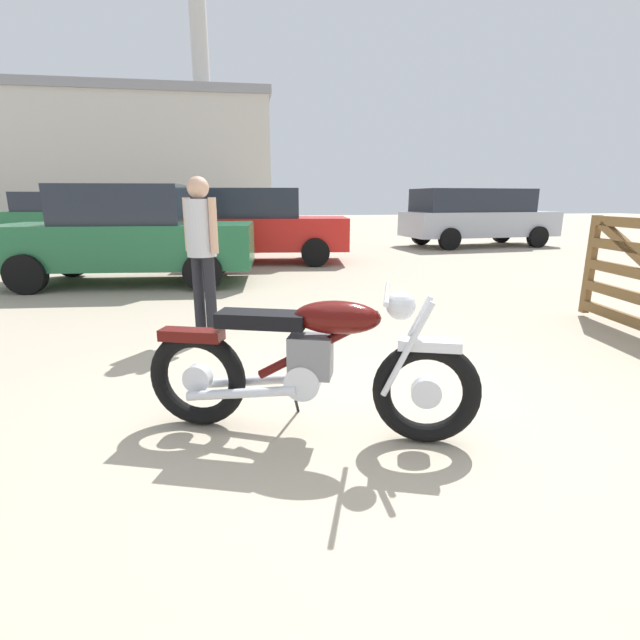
% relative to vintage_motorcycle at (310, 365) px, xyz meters
% --- Properties ---
extents(ground_plane, '(80.00, 80.00, 0.00)m').
position_rel_vintage_motorcycle_xyz_m(ground_plane, '(0.37, 0.21, -0.45)').
color(ground_plane, tan).
extents(vintage_motorcycle, '(1.99, 0.88, 0.94)m').
position_rel_vintage_motorcycle_xyz_m(vintage_motorcycle, '(0.00, 0.00, 0.00)').
color(vintage_motorcycle, black).
rests_on(vintage_motorcycle, ground_plane).
extents(bystander, '(0.35, 0.35, 1.66)m').
position_rel_vintage_motorcycle_xyz_m(bystander, '(-0.71, 2.35, 0.57)').
color(bystander, black).
rests_on(bystander, ground_plane).
extents(pale_sedan_back, '(4.41, 2.40, 1.67)m').
position_rel_vintage_motorcycle_xyz_m(pale_sedan_back, '(0.25, 8.40, 0.38)').
color(pale_sedan_back, black).
rests_on(pale_sedan_back, ground_plane).
extents(white_estate_far, '(4.37, 2.30, 1.67)m').
position_rel_vintage_motorcycle_xyz_m(white_estate_far, '(-1.54, 11.25, 0.38)').
color(white_estate_far, black).
rests_on(white_estate_far, ground_plane).
extents(silver_sedan_mid, '(4.36, 2.27, 1.67)m').
position_rel_vintage_motorcycle_xyz_m(silver_sedan_mid, '(-2.09, 5.98, 0.38)').
color(silver_sedan_mid, black).
rests_on(silver_sedan_mid, ground_plane).
extents(red_hatchback_near, '(4.80, 2.20, 1.74)m').
position_rel_vintage_motorcycle_xyz_m(red_hatchback_near, '(7.24, 10.88, 0.49)').
color(red_hatchback_near, black).
rests_on(red_hatchback_near, ground_plane).
extents(blue_hatchback_right, '(4.29, 2.10, 1.67)m').
position_rel_vintage_motorcycle_xyz_m(blue_hatchback_right, '(-6.31, 15.33, 0.38)').
color(blue_hatchback_right, black).
rests_on(blue_hatchback_right, ground_plane).
extents(industrial_building, '(17.06, 12.30, 16.65)m').
position_rel_vintage_motorcycle_xyz_m(industrial_building, '(-5.46, 32.14, 3.48)').
color(industrial_building, beige).
rests_on(industrial_building, ground_plane).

